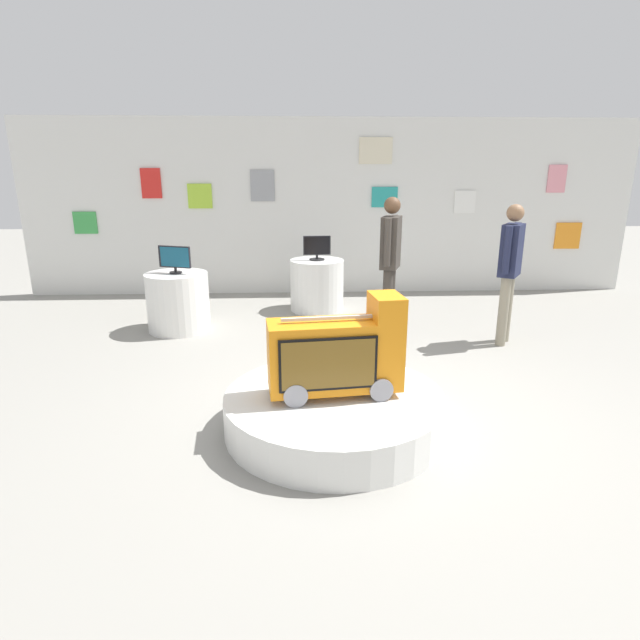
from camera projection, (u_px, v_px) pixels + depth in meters
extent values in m
plane|color=gray|center=(364.00, 401.00, 4.76)|extent=(30.00, 30.00, 0.00)
cube|color=silver|center=(332.00, 208.00, 8.67)|extent=(10.33, 0.10, 2.91)
cube|color=beige|center=(376.00, 151.00, 8.38)|extent=(0.55, 0.02, 0.42)
cube|color=teal|center=(385.00, 197.00, 8.59)|extent=(0.43, 0.02, 0.33)
cube|color=pink|center=(557.00, 179.00, 8.64)|extent=(0.31, 0.02, 0.46)
cube|color=gray|center=(262.00, 186.00, 8.45)|extent=(0.40, 0.02, 0.50)
cube|color=white|center=(465.00, 202.00, 8.68)|extent=(0.36, 0.02, 0.37)
cube|color=#9ECC33|center=(200.00, 196.00, 8.45)|extent=(0.40, 0.02, 0.40)
cube|color=green|center=(85.00, 223.00, 8.49)|extent=(0.38, 0.02, 0.36)
cube|color=orange|center=(568.00, 236.00, 8.92)|extent=(0.45, 0.02, 0.45)
cube|color=red|center=(151.00, 183.00, 8.36)|extent=(0.32, 0.02, 0.48)
cylinder|color=silver|center=(334.00, 411.00, 4.22)|extent=(1.80, 1.80, 0.31)
cylinder|color=gray|center=(293.00, 386.00, 4.09)|extent=(0.24, 0.43, 0.19)
cylinder|color=gray|center=(375.00, 381.00, 4.20)|extent=(0.24, 0.43, 0.19)
cube|color=orange|center=(335.00, 355.00, 4.08)|extent=(1.10, 0.48, 0.56)
cube|color=orange|center=(387.00, 307.00, 4.03)|extent=(0.27, 0.39, 0.20)
cube|color=black|center=(329.00, 364.00, 3.88)|extent=(0.76, 0.10, 0.42)
cube|color=brown|center=(329.00, 364.00, 3.88)|extent=(0.72, 0.10, 0.38)
cube|color=#B2B2B7|center=(335.00, 318.00, 3.99)|extent=(0.85, 0.13, 0.02)
cylinder|color=silver|center=(178.00, 302.00, 6.80)|extent=(0.82, 0.82, 0.77)
cylinder|color=black|center=(176.00, 272.00, 6.69)|extent=(0.16, 0.16, 0.02)
cylinder|color=black|center=(176.00, 270.00, 6.68)|extent=(0.04, 0.04, 0.06)
cube|color=black|center=(175.00, 257.00, 6.63)|extent=(0.44, 0.19, 0.28)
cube|color=navy|center=(175.00, 257.00, 6.61)|extent=(0.40, 0.15, 0.25)
cylinder|color=silver|center=(317.00, 285.00, 7.79)|extent=(0.81, 0.81, 0.77)
cylinder|color=black|center=(317.00, 259.00, 7.67)|extent=(0.22, 0.22, 0.02)
cylinder|color=black|center=(317.00, 257.00, 7.66)|extent=(0.04, 0.04, 0.06)
cube|color=black|center=(317.00, 245.00, 7.62)|extent=(0.41, 0.06, 0.28)
cube|color=black|center=(317.00, 246.00, 7.59)|extent=(0.38, 0.04, 0.25)
cylinder|color=gray|center=(507.00, 308.00, 6.34)|extent=(0.12, 0.12, 0.85)
cylinder|color=gray|center=(503.00, 312.00, 6.18)|extent=(0.12, 0.12, 0.85)
cube|color=#1E233F|center=(511.00, 250.00, 6.05)|extent=(0.38, 0.43, 0.61)
sphere|color=#8C6647|center=(515.00, 213.00, 5.93)|extent=(0.20, 0.20, 0.20)
cylinder|color=#1E233F|center=(516.00, 245.00, 6.24)|extent=(0.08, 0.08, 0.55)
cylinder|color=#1E233F|center=(507.00, 250.00, 5.85)|extent=(0.08, 0.08, 0.55)
cylinder|color=#38332D|center=(387.00, 306.00, 6.33)|extent=(0.12, 0.12, 0.91)
cylinder|color=#38332D|center=(390.00, 302.00, 6.51)|extent=(0.12, 0.12, 0.91)
cube|color=#38332D|center=(391.00, 243.00, 6.21)|extent=(0.32, 0.43, 0.62)
sphere|color=brown|center=(392.00, 205.00, 6.08)|extent=(0.20, 0.20, 0.20)
cylinder|color=#38332D|center=(388.00, 242.00, 5.98)|extent=(0.08, 0.08, 0.56)
cylinder|color=#38332D|center=(394.00, 238.00, 6.42)|extent=(0.08, 0.08, 0.56)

